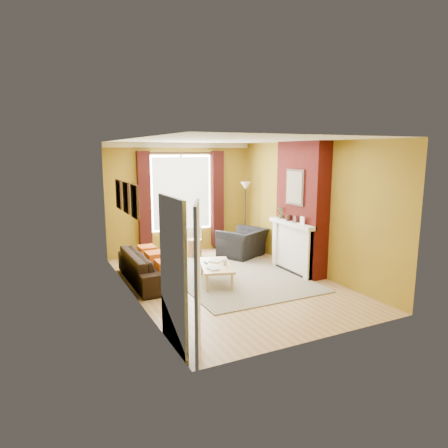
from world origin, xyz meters
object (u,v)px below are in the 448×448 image
at_px(sofa, 149,266).
at_px(coffee_table, 216,266).
at_px(armchair, 243,243).
at_px(floor_lamp, 245,197).
at_px(wicker_stool, 195,248).

bearing_deg(sofa, coffee_table, -121.15).
relative_size(armchair, floor_lamp, 0.59).
bearing_deg(coffee_table, floor_lamp, 65.95).
height_order(armchair, floor_lamp, floor_lamp).
bearing_deg(armchair, sofa, -9.41).
relative_size(wicker_stool, floor_lamp, 0.25).
xyz_separation_m(sofa, floor_lamp, (2.97, 1.36, 1.13)).
height_order(armchair, coffee_table, armchair).
xyz_separation_m(sofa, armchair, (2.61, 0.84, 0.04)).
relative_size(armchair, coffee_table, 0.84).
bearing_deg(armchair, coffee_table, 19.55).
xyz_separation_m(coffee_table, wicker_stool, (0.38, 2.06, -0.12)).
xyz_separation_m(armchair, floor_lamp, (0.36, 0.52, 1.08)).
bearing_deg(armchair, wicker_stool, -52.63).
bearing_deg(sofa, wicker_stool, -48.28).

